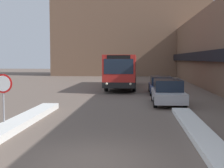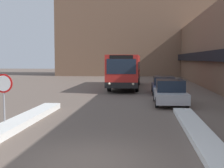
{
  "view_description": "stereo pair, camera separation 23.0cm",
  "coord_description": "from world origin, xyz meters",
  "px_view_note": "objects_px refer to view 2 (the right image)",
  "views": [
    {
      "loc": [
        1.32,
        -8.22,
        2.79
      ],
      "look_at": [
        0.27,
        4.57,
        1.77
      ],
      "focal_mm": 50.0,
      "sensor_mm": 36.0,
      "label": 1
    },
    {
      "loc": [
        1.55,
        -8.2,
        2.79
      ],
      "look_at": [
        0.27,
        4.57,
        1.77
      ],
      "focal_mm": 50.0,
      "sensor_mm": 36.0,
      "label": 2
    }
  ],
  "objects_px": {
    "parked_car_front": "(170,92)",
    "parked_car_back": "(164,85)",
    "city_bus": "(126,70)",
    "stop_sign": "(4,89)"
  },
  "relations": [
    {
      "from": "parked_car_front",
      "to": "parked_car_back",
      "type": "relative_size",
      "value": 0.95
    },
    {
      "from": "stop_sign",
      "to": "parked_car_back",
      "type": "bearing_deg",
      "value": 61.75
    },
    {
      "from": "parked_car_front",
      "to": "stop_sign",
      "type": "bearing_deg",
      "value": -133.71
    },
    {
      "from": "parked_car_back",
      "to": "stop_sign",
      "type": "relative_size",
      "value": 2.17
    },
    {
      "from": "city_bus",
      "to": "parked_car_front",
      "type": "bearing_deg",
      "value": -72.96
    },
    {
      "from": "city_bus",
      "to": "stop_sign",
      "type": "xyz_separation_m",
      "value": [
        -3.83,
        -18.52,
        -0.14
      ]
    },
    {
      "from": "city_bus",
      "to": "stop_sign",
      "type": "relative_size",
      "value": 5.48
    },
    {
      "from": "city_bus",
      "to": "parked_car_front",
      "type": "xyz_separation_m",
      "value": [
        3.37,
        -10.99,
        -0.98
      ]
    },
    {
      "from": "city_bus",
      "to": "stop_sign",
      "type": "height_order",
      "value": "city_bus"
    },
    {
      "from": "city_bus",
      "to": "parked_car_front",
      "type": "relative_size",
      "value": 2.66
    }
  ]
}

